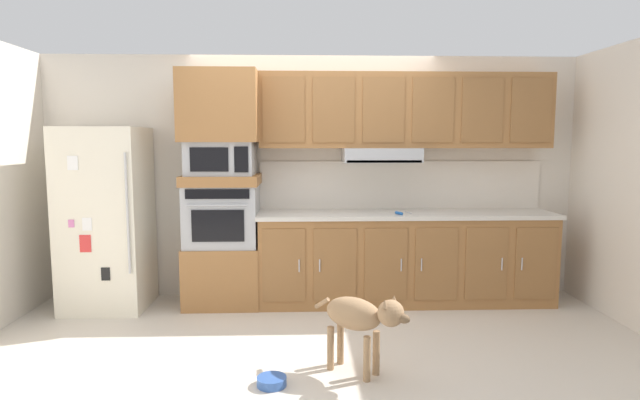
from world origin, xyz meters
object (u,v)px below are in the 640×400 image
at_px(refrigerator, 106,219).
at_px(built_in_oven, 223,215).
at_px(dog_food_bowl, 272,381).
at_px(dog, 361,317).
at_px(screwdriver, 400,213).
at_px(microwave, 221,158).

xyz_separation_m(refrigerator, built_in_oven, (1.11, 0.07, 0.02)).
height_order(refrigerator, dog_food_bowl, refrigerator).
bearing_deg(dog, screwdriver, 108.51).
xyz_separation_m(refrigerator, dog_food_bowl, (1.69, -1.72, -0.85)).
height_order(microwave, dog_food_bowl, microwave).
xyz_separation_m(refrigerator, microwave, (1.11, 0.07, 0.58)).
height_order(refrigerator, built_in_oven, refrigerator).
bearing_deg(refrigerator, microwave, 3.48).
relative_size(refrigerator, microwave, 2.73).
height_order(built_in_oven, microwave, microwave).
height_order(built_in_oven, dog_food_bowl, built_in_oven).
bearing_deg(built_in_oven, refrigerator, -176.52).
distance_m(built_in_oven, dog, 2.09).
bearing_deg(built_in_oven, screwdriver, -5.18).
distance_m(refrigerator, dog_food_bowl, 2.56).
relative_size(built_in_oven, dog, 1.10).
height_order(microwave, screwdriver, microwave).
distance_m(screwdriver, dog, 1.66).
xyz_separation_m(microwave, screwdriver, (1.74, -0.16, -0.53)).
relative_size(microwave, dog, 1.01).
distance_m(built_in_oven, microwave, 0.56).
xyz_separation_m(built_in_oven, dog, (1.19, -1.64, -0.48)).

